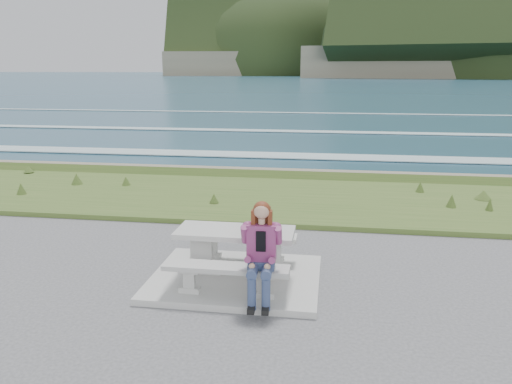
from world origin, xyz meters
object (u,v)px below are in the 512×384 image
(seated_woman, at_px, (261,267))
(bench_landward, at_px, (226,272))
(picnic_table, at_px, (235,240))
(bench_seaward, at_px, (243,240))

(seated_woman, bearing_deg, bench_landward, 162.65)
(picnic_table, xyz_separation_m, bench_landward, (0.00, -0.70, -0.23))
(seated_woman, bearing_deg, picnic_table, 118.88)
(bench_seaward, bearing_deg, bench_landward, -90.00)
(bench_landward, distance_m, bench_seaward, 1.40)
(picnic_table, height_order, bench_landward, picnic_table)
(picnic_table, relative_size, bench_landward, 1.00)
(bench_seaward, distance_m, seated_woman, 1.63)
(picnic_table, distance_m, bench_landward, 0.74)
(picnic_table, bearing_deg, seated_woman, -58.30)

